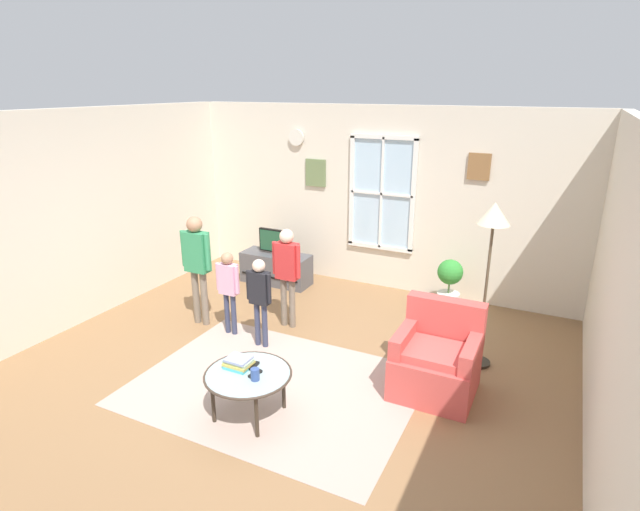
{
  "coord_description": "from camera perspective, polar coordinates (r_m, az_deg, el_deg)",
  "views": [
    {
      "loc": [
        2.41,
        -3.86,
        2.84
      ],
      "look_at": [
        0.25,
        0.54,
        1.19
      ],
      "focal_mm": 28.38,
      "sensor_mm": 36.0,
      "label": 1
    }
  ],
  "objects": [
    {
      "name": "ground_plane",
      "position": [
        5.37,
        -5.05,
        -13.54
      ],
      "size": [
        6.28,
        6.29,
        0.02
      ],
      "primitive_type": "cube",
      "color": "olive"
    },
    {
      "name": "back_wall",
      "position": [
        7.34,
        6.49,
        6.42
      ],
      "size": [
        5.68,
        0.17,
        2.6
      ],
      "color": "beige",
      "rests_on": "ground_plane"
    },
    {
      "name": "side_wall_left",
      "position": [
        6.74,
        -27.03,
        3.34
      ],
      "size": [
        0.12,
        5.69,
        2.6
      ],
      "color": "beige",
      "rests_on": "ground_plane"
    },
    {
      "name": "side_wall_right",
      "position": [
        4.18,
        30.96,
        -5.85
      ],
      "size": [
        0.12,
        5.69,
        2.6
      ],
      "color": "beige",
      "rests_on": "ground_plane"
    },
    {
      "name": "area_rug",
      "position": [
        5.21,
        -5.13,
        -14.48
      ],
      "size": [
        2.71,
        2.02,
        0.01
      ],
      "primitive_type": "cube",
      "color": "tan",
      "rests_on": "ground_plane"
    },
    {
      "name": "tv_stand",
      "position": [
        7.64,
        -4.96,
        -1.45
      ],
      "size": [
        1.05,
        0.42,
        0.46
      ],
      "color": "#4C4C51",
      "rests_on": "ground_plane"
    },
    {
      "name": "television",
      "position": [
        7.5,
        -5.06,
        1.62
      ],
      "size": [
        0.53,
        0.08,
        0.38
      ],
      "color": "#4C4C4C",
      "rests_on": "tv_stand"
    },
    {
      "name": "armchair",
      "position": [
        5.1,
        13.03,
        -11.46
      ],
      "size": [
        0.76,
        0.74,
        0.87
      ],
      "color": "#D14C47",
      "rests_on": "ground_plane"
    },
    {
      "name": "coffee_table",
      "position": [
        4.64,
        -8.11,
        -13.29
      ],
      "size": [
        0.79,
        0.79,
        0.43
      ],
      "color": "#99B2B7",
      "rests_on": "ground_plane"
    },
    {
      "name": "book_stack",
      "position": [
        4.71,
        -9.18,
        -11.85
      ],
      "size": [
        0.24,
        0.19,
        0.09
      ],
      "color": "#4CBFC6",
      "rests_on": "coffee_table"
    },
    {
      "name": "cup",
      "position": [
        4.5,
        -7.33,
        -13.15
      ],
      "size": [
        0.08,
        0.08,
        0.11
      ],
      "primitive_type": "cylinder",
      "color": "#334C8C",
      "rests_on": "coffee_table"
    },
    {
      "name": "remote_near_books",
      "position": [
        4.59,
        -7.32,
        -13.08
      ],
      "size": [
        0.07,
        0.15,
        0.02
      ],
      "primitive_type": "cube",
      "rotation": [
        0.0,
        0.0,
        -0.25
      ],
      "color": "black",
      "rests_on": "coffee_table"
    },
    {
      "name": "remote_near_cup",
      "position": [
        4.71,
        -7.44,
        -12.24
      ],
      "size": [
        0.05,
        0.14,
        0.02
      ],
      "primitive_type": "cube",
      "rotation": [
        0.0,
        0.0,
        0.08
      ],
      "color": "black",
      "rests_on": "coffee_table"
    },
    {
      "name": "person_black_shirt",
      "position": [
        5.67,
        -6.81,
        -4.2
      ],
      "size": [
        0.32,
        0.14,
        1.05
      ],
      "color": "#333851",
      "rests_on": "ground_plane"
    },
    {
      "name": "person_green_shirt",
      "position": [
        6.28,
        -13.71,
        -0.28
      ],
      "size": [
        0.42,
        0.19,
        1.38
      ],
      "color": "#726656",
      "rests_on": "ground_plane"
    },
    {
      "name": "person_red_shirt",
      "position": [
        6.07,
        -3.72,
        -1.27
      ],
      "size": [
        0.38,
        0.17,
        1.25
      ],
      "color": "#726656",
      "rests_on": "ground_plane"
    },
    {
      "name": "person_pink_shirt",
      "position": [
        6.01,
        -10.28,
        -3.15
      ],
      "size": [
        0.31,
        0.14,
        1.03
      ],
      "color": "#333851",
      "rests_on": "ground_plane"
    },
    {
      "name": "potted_plant_by_window",
      "position": [
        6.88,
        14.38,
        -2.97
      ],
      "size": [
        0.33,
        0.33,
        0.69
      ],
      "color": "silver",
      "rests_on": "ground_plane"
    },
    {
      "name": "floor_lamp",
      "position": [
        5.26,
        18.87,
        2.65
      ],
      "size": [
        0.32,
        0.32,
        1.77
      ],
      "color": "black",
      "rests_on": "ground_plane"
    }
  ]
}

